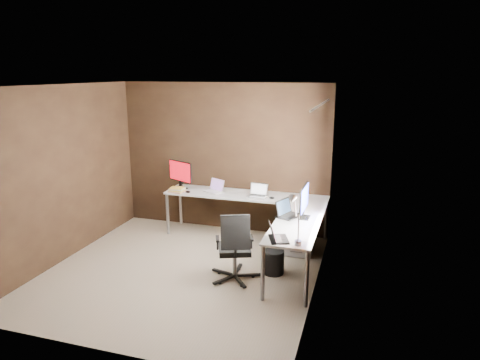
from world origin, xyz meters
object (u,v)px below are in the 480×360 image
object	(u,v)px
laptop_black_big	(287,212)
laptop_black_small	(276,236)
office_chair	(235,260)
monitor_right	(304,200)
book_stack	(177,190)
desk_lamp	(294,213)
drawer_pedestal	(300,233)
laptop_white	(215,189)
monitor_left	(180,173)
laptop_silver	(258,194)
wastebasket	(274,262)

from	to	relation	value
laptop_black_big	laptop_black_small	size ratio (longest dim) A/B	1.12
laptop_black_big	office_chair	bearing A→B (deg)	160.56
monitor_right	office_chair	world-z (taller)	monitor_right
book_stack	desk_lamp	size ratio (longest dim) A/B	0.47
drawer_pedestal	laptop_white	world-z (taller)	laptop_white
drawer_pedestal	monitor_left	size ratio (longest dim) A/B	1.19
monitor_left	laptop_white	size ratio (longest dim) A/B	1.37
drawer_pedestal	laptop_silver	xyz separation A→B (m)	(-0.73, 0.29, 0.48)
drawer_pedestal	laptop_silver	bearing A→B (deg)	158.18
laptop_white	laptop_silver	xyz separation A→B (m)	(0.75, -0.06, -0.00)
laptop_white	office_chair	bearing A→B (deg)	-34.54
laptop_black_big	office_chair	distance (m)	0.98
laptop_white	book_stack	distance (m)	0.63
monitor_left	laptop_silver	bearing A→B (deg)	21.41
monitor_right	book_stack	world-z (taller)	monitor_right
desk_lamp	office_chair	xyz separation A→B (m)	(-0.81, 0.28, -0.81)
laptop_black_big	office_chair	world-z (taller)	laptop_black_big
office_chair	laptop_black_small	bearing A→B (deg)	-44.77
book_stack	wastebasket	size ratio (longest dim) A/B	0.82
laptop_silver	office_chair	distance (m)	1.53
monitor_left	wastebasket	world-z (taller)	monitor_left
drawer_pedestal	desk_lamp	size ratio (longest dim) A/B	1.05
drawer_pedestal	office_chair	bearing A→B (deg)	-120.04
laptop_black_big	desk_lamp	distance (m)	1.00
laptop_silver	office_chair	size ratio (longest dim) A/B	0.35
laptop_white	wastebasket	world-z (taller)	laptop_white
laptop_black_small	office_chair	distance (m)	0.82
laptop_black_small	desk_lamp	xyz separation A→B (m)	(0.21, -0.02, 0.31)
monitor_right	laptop_white	distance (m)	1.85
laptop_white	office_chair	world-z (taller)	office_chair
desk_lamp	monitor_left	bearing A→B (deg)	129.00
laptop_silver	book_stack	distance (m)	1.35
drawer_pedestal	laptop_black_small	world-z (taller)	laptop_black_small
laptop_white	laptop_black_small	distance (m)	2.27
laptop_black_small	wastebasket	xyz separation A→B (m)	(-0.15, 0.59, -0.61)
office_chair	laptop_white	bearing A→B (deg)	97.18
wastebasket	monitor_left	bearing A→B (deg)	147.47
desk_lamp	laptop_silver	bearing A→B (deg)	104.75
laptop_silver	book_stack	xyz separation A→B (m)	(-1.34, -0.14, -0.01)
drawer_pedestal	desk_lamp	distance (m)	1.64
laptop_silver	office_chair	bearing A→B (deg)	-79.43
laptop_silver	wastebasket	distance (m)	1.38
monitor_right	laptop_black_small	xyz separation A→B (m)	(-0.19, -0.88, -0.21)
monitor_right	laptop_black_big	bearing A→B (deg)	87.74
laptop_silver	book_stack	world-z (taller)	laptop_silver
monitor_right	laptop_silver	size ratio (longest dim) A/B	1.70
drawer_pedestal	monitor_right	world-z (taller)	monitor_right
monitor_left	book_stack	distance (m)	0.33
laptop_white	desk_lamp	xyz separation A→B (m)	(1.63, -1.79, 0.31)
laptop_silver	wastebasket	size ratio (longest dim) A/B	1.00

